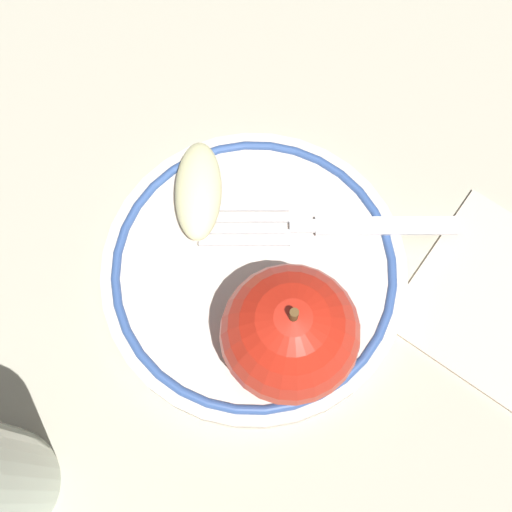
{
  "coord_description": "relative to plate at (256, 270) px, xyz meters",
  "views": [
    {
      "loc": [
        -0.1,
        -0.1,
        0.45
      ],
      "look_at": [
        0.0,
        -0.01,
        0.04
      ],
      "focal_mm": 50.0,
      "sensor_mm": 36.0,
      "label": 1
    }
  ],
  "objects": [
    {
      "name": "plate",
      "position": [
        0.0,
        0.0,
        0.0
      ],
      "size": [
        0.2,
        0.2,
        0.02
      ],
      "color": "beige",
      "rests_on": "ground_plane"
    },
    {
      "name": "apple_red_whole",
      "position": [
        -0.03,
        -0.05,
        0.05
      ],
      "size": [
        0.08,
        0.08,
        0.09
      ],
      "color": "red",
      "rests_on": "plate"
    },
    {
      "name": "ground_plane",
      "position": [
        -0.0,
        0.01,
        -0.01
      ],
      "size": [
        2.0,
        2.0,
        0.0
      ],
      "primitive_type": "plane",
      "color": "#AEA892"
    },
    {
      "name": "fork",
      "position": [
        0.05,
        -0.02,
        0.01
      ],
      "size": [
        0.12,
        0.14,
        0.0
      ],
      "rotation": [
        0.0,
        0.0,
        2.29
      ],
      "color": "silver",
      "rests_on": "plate"
    },
    {
      "name": "apple_slice_front",
      "position": [
        0.01,
        0.06,
        0.02
      ],
      "size": [
        0.07,
        0.07,
        0.02
      ],
      "primitive_type": "ellipsoid",
      "rotation": [
        0.0,
        0.0,
        3.85
      ],
      "color": "beige",
      "rests_on": "plate"
    }
  ]
}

